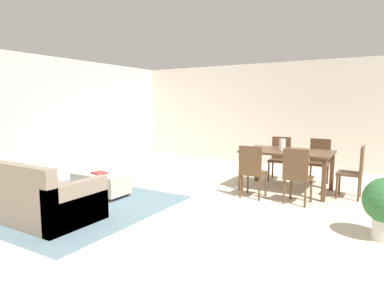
% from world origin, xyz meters
% --- Properties ---
extents(ground_plane, '(10.80, 10.80, 0.00)m').
position_xyz_m(ground_plane, '(0.00, 0.00, 0.00)').
color(ground_plane, beige).
extents(wall_back, '(9.00, 0.12, 2.70)m').
position_xyz_m(wall_back, '(0.00, 5.00, 1.35)').
color(wall_back, beige).
rests_on(wall_back, ground_plane).
extents(wall_left, '(0.12, 11.00, 2.70)m').
position_xyz_m(wall_left, '(-4.50, 0.50, 1.35)').
color(wall_left, beige).
rests_on(wall_left, ground_plane).
extents(area_rug, '(3.00, 2.80, 0.01)m').
position_xyz_m(area_rug, '(-2.12, -0.29, 0.00)').
color(area_rug, slate).
rests_on(area_rug, ground_plane).
extents(couch, '(2.11, 0.98, 0.86)m').
position_xyz_m(couch, '(-2.16, -0.99, 0.29)').
color(couch, gray).
rests_on(couch, ground_plane).
extents(ottoman_table, '(1.00, 0.52, 0.40)m').
position_xyz_m(ottoman_table, '(-2.07, 0.34, 0.23)').
color(ottoman_table, '#B7AD9E').
rests_on(ottoman_table, ground_plane).
extents(dining_table, '(1.60, 0.99, 0.76)m').
position_xyz_m(dining_table, '(0.66, 2.41, 0.67)').
color(dining_table, '#513823').
rests_on(dining_table, ground_plane).
extents(dining_chair_near_left, '(0.40, 0.40, 0.92)m').
position_xyz_m(dining_chair_near_left, '(0.29, 1.57, 0.52)').
color(dining_chair_near_left, '#513823').
rests_on(dining_chair_near_left, ground_plane).
extents(dining_chair_near_right, '(0.43, 0.43, 0.92)m').
position_xyz_m(dining_chair_near_right, '(1.05, 1.59, 0.52)').
color(dining_chair_near_right, '#513823').
rests_on(dining_chair_near_right, ground_plane).
extents(dining_chair_far_left, '(0.42, 0.42, 0.92)m').
position_xyz_m(dining_chair_far_left, '(0.30, 3.24, 0.52)').
color(dining_chair_far_left, '#513823').
rests_on(dining_chair_far_left, ground_plane).
extents(dining_chair_far_right, '(0.42, 0.42, 0.92)m').
position_xyz_m(dining_chair_far_right, '(1.09, 3.25, 0.52)').
color(dining_chair_far_right, '#513823').
rests_on(dining_chair_far_right, ground_plane).
extents(dining_chair_head_east, '(0.40, 0.40, 0.92)m').
position_xyz_m(dining_chair_head_east, '(1.83, 2.45, 0.52)').
color(dining_chair_head_east, '#513823').
rests_on(dining_chair_head_east, ground_plane).
extents(vase_centerpiece, '(0.12, 0.12, 0.21)m').
position_xyz_m(vase_centerpiece, '(0.57, 2.41, 0.87)').
color(vase_centerpiece, silver).
rests_on(vase_centerpiece, dining_table).
extents(book_on_ottoman, '(0.30, 0.26, 0.03)m').
position_xyz_m(book_on_ottoman, '(-2.06, 0.31, 0.42)').
color(book_on_ottoman, maroon).
rests_on(book_on_ottoman, ottoman_table).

